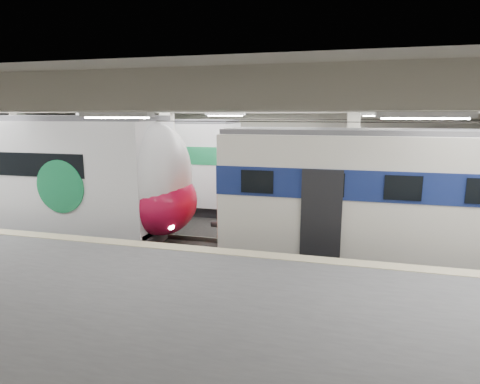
# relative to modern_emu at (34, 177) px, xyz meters

# --- Properties ---
(station_hall) EXTENTS (36.00, 24.00, 5.75)m
(station_hall) POSITION_rel_modern_emu_xyz_m (7.68, -1.74, 0.84)
(station_hall) COLOR black
(station_hall) RESTS_ON ground
(modern_emu) EXTENTS (15.44, 3.19, 4.90)m
(modern_emu) POSITION_rel_modern_emu_xyz_m (0.00, 0.00, 0.00)
(modern_emu) COLOR white
(modern_emu) RESTS_ON ground
(older_rer) EXTENTS (13.60, 3.00, 4.48)m
(older_rer) POSITION_rel_modern_emu_xyz_m (15.10, 0.00, -0.06)
(older_rer) COLOR silver
(older_rer) RESTS_ON ground
(far_train) EXTENTS (14.76, 3.04, 4.68)m
(far_train) POSITION_rel_modern_emu_xyz_m (-0.33, 5.50, 0.01)
(far_train) COLOR white
(far_train) RESTS_ON ground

